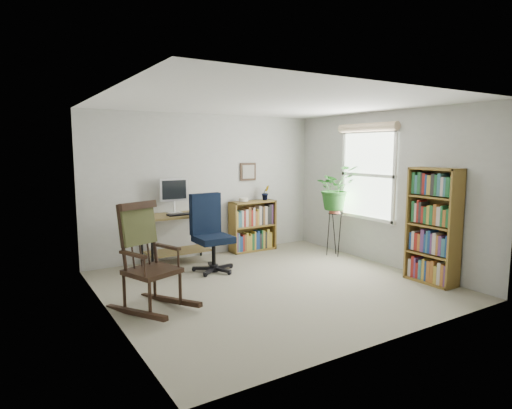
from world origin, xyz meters
TOP-DOWN VIEW (x-y plane):
  - floor at (0.00, 0.00)m, footprint 4.20×4.00m
  - ceiling at (0.00, 0.00)m, footprint 4.20×4.00m
  - wall_back at (0.00, 2.00)m, footprint 4.20×0.00m
  - wall_front at (0.00, -2.00)m, footprint 4.20×0.00m
  - wall_left at (-2.10, 0.00)m, footprint 0.00×4.00m
  - wall_right at (2.10, 0.00)m, footprint 0.00×4.00m
  - window at (2.06, 0.30)m, footprint 0.12×1.20m
  - desk at (-0.66, 1.70)m, footprint 1.10×0.61m
  - monitor at (-0.66, 1.84)m, footprint 0.46×0.16m
  - keyboard at (-0.66, 1.58)m, footprint 0.40×0.15m
  - office_chair at (-0.38, 0.98)m, footprint 0.69×0.69m
  - rocking_chair at (-1.65, -0.04)m, footprint 0.98×1.23m
  - low_bookshelf at (0.81, 1.82)m, footprint 0.85×0.28m
  - tall_bookshelf at (1.92, -1.06)m, footprint 0.30×0.69m
  - plant_stand at (1.80, 0.77)m, footprint 0.29×0.29m
  - spider_plant at (1.80, 0.77)m, footprint 1.69×1.88m
  - potted_plant_small at (1.09, 1.83)m, footprint 0.13×0.24m
  - framed_picture at (0.81, 1.97)m, footprint 0.32×0.04m

SIDE VIEW (x-z plane):
  - floor at x=0.00m, z-range 0.00..0.00m
  - desk at x=-0.66m, z-range 0.00..0.80m
  - plant_stand at x=1.80m, z-range 0.00..0.86m
  - low_bookshelf at x=0.81m, z-range 0.00..0.90m
  - office_chair at x=-0.38m, z-range 0.00..1.18m
  - rocking_chair at x=-1.65m, z-range 0.00..1.25m
  - tall_bookshelf at x=1.92m, z-range 0.00..1.57m
  - keyboard at x=-0.66m, z-range 0.80..0.82m
  - potted_plant_small at x=1.09m, z-range 0.90..1.01m
  - monitor at x=-0.66m, z-range 0.80..1.36m
  - wall_back at x=0.00m, z-range 0.00..2.40m
  - wall_front at x=0.00m, z-range 0.00..2.40m
  - wall_left at x=-2.10m, z-range 0.00..2.40m
  - wall_right at x=2.10m, z-range 0.00..2.40m
  - window at x=2.06m, z-range 0.65..2.15m
  - framed_picture at x=0.81m, z-range 1.25..1.57m
  - spider_plant at x=1.80m, z-range 0.80..2.26m
  - ceiling at x=0.00m, z-range 2.40..2.40m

